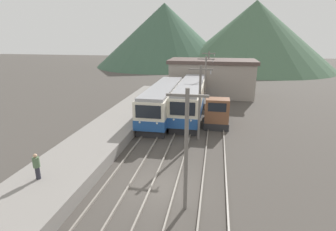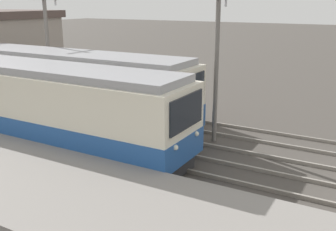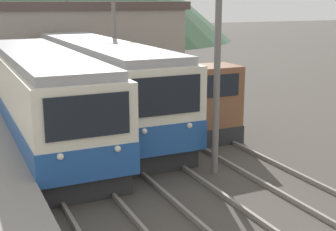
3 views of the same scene
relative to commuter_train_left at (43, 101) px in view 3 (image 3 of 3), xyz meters
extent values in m
cube|color=#28282B|center=(0.00, 0.01, -1.31)|extent=(2.58, 12.45, 0.70)
cube|color=silver|center=(0.00, 0.01, 0.33)|extent=(2.80, 12.97, 2.58)
cube|color=#235199|center=(0.00, 0.01, -0.49)|extent=(2.84, 13.01, 0.93)
cube|color=black|center=(0.00, -6.51, 0.85)|extent=(2.24, 0.06, 1.14)
sphere|color=silver|center=(-0.77, -6.52, -0.13)|extent=(0.18, 0.18, 0.18)
sphere|color=silver|center=(0.77, -6.52, -0.13)|extent=(0.18, 0.18, 0.18)
cube|color=#939399|center=(0.00, 0.01, 1.76)|extent=(2.46, 12.45, 0.28)
cube|color=#28282B|center=(2.80, 1.75, -1.31)|extent=(2.58, 13.52, 0.70)
cube|color=silver|center=(2.80, 1.75, 0.39)|extent=(2.80, 14.09, 2.71)
cube|color=#235199|center=(2.80, 1.75, -0.47)|extent=(2.84, 14.13, 0.97)
cube|color=black|center=(2.80, -5.33, 0.94)|extent=(2.24, 0.06, 1.19)
sphere|color=silver|center=(2.03, -5.34, -0.09)|extent=(0.18, 0.18, 0.18)
sphere|color=silver|center=(3.57, -5.34, -0.09)|extent=(0.18, 0.18, 0.18)
cube|color=#939399|center=(2.80, 1.75, 1.89)|extent=(2.46, 13.52, 0.28)
cube|color=#28282B|center=(5.80, -0.96, -1.31)|extent=(2.40, 4.85, 0.70)
cube|color=brown|center=(5.80, -2.61, 0.19)|extent=(2.28, 1.55, 2.30)
cube|color=black|center=(5.80, -3.40, 0.70)|extent=(1.68, 0.04, 0.83)
cube|color=brown|center=(5.80, -0.18, -0.26)|extent=(1.92, 3.20, 1.40)
cylinder|color=black|center=(5.80, -0.18, 0.69)|extent=(0.16, 0.16, 0.50)
cylinder|color=slate|center=(4.30, -5.72, 1.57)|extent=(0.20, 0.20, 6.46)
cylinder|color=slate|center=(4.30, 4.04, 1.57)|extent=(0.20, 0.20, 6.46)
cylinder|color=slate|center=(4.30, 13.79, 1.57)|extent=(0.20, 0.20, 6.46)
cube|color=gray|center=(4.89, 12.31, 0.77)|extent=(12.00, 6.00, 4.86)
cube|color=#51423D|center=(4.89, 12.31, 3.45)|extent=(12.60, 6.30, 0.50)
camera|label=1|loc=(5.56, -27.25, 7.12)|focal=28.00mm
camera|label=2|loc=(-11.04, -12.04, 4.33)|focal=42.00mm
camera|label=3|loc=(-3.08, -17.96, 3.74)|focal=50.00mm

